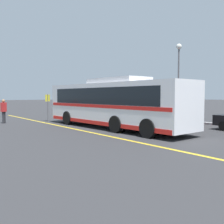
% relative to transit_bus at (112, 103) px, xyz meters
% --- Properties ---
extents(ground_plane, '(220.00, 220.00, 0.00)m').
position_rel_transit_bus_xyz_m(ground_plane, '(-0.08, 0.37, -1.68)').
color(ground_plane, '#2D2D30').
extents(lane_strip_0, '(31.86, 0.20, 0.01)m').
position_rel_transit_bus_xyz_m(lane_strip_0, '(-0.01, -2.20, -1.68)').
color(lane_strip_0, gold).
rests_on(lane_strip_0, ground_plane).
extents(curb_strip, '(39.86, 0.36, 0.15)m').
position_rel_transit_bus_xyz_m(curb_strip, '(-0.01, 7.05, -1.61)').
color(curb_strip, '#99999E').
rests_on(curb_strip, ground_plane).
extents(transit_bus, '(12.27, 3.12, 3.27)m').
position_rel_transit_bus_xyz_m(transit_bus, '(0.00, 0.00, 0.00)').
color(transit_bus, white).
rests_on(transit_bus, ground_plane).
extents(parked_car_0, '(4.18, 1.96, 1.25)m').
position_rel_transit_bus_xyz_m(parked_car_0, '(-11.78, 5.21, -1.03)').
color(parked_car_0, olive).
rests_on(parked_car_0, ground_plane).
extents(parked_car_1, '(4.34, 1.88, 1.36)m').
position_rel_transit_bus_xyz_m(parked_car_1, '(-6.67, 5.34, -1.00)').
color(parked_car_1, silver).
rests_on(parked_car_1, ground_plane).
extents(parked_car_2, '(4.91, 2.17, 1.61)m').
position_rel_transit_bus_xyz_m(parked_car_2, '(0.15, 5.46, -0.89)').
color(parked_car_2, maroon).
rests_on(parked_car_2, ground_plane).
extents(pedestrian_0, '(0.40, 0.47, 1.86)m').
position_rel_transit_bus_xyz_m(pedestrian_0, '(-7.47, -4.88, -0.61)').
color(pedestrian_0, '#2D2D33').
rests_on(pedestrian_0, ground_plane).
extents(bus_stop_sign, '(0.07, 0.40, 2.28)m').
position_rel_transit_bus_xyz_m(bus_stop_sign, '(-6.81, -1.56, -0.24)').
color(bus_stop_sign, '#59595E').
rests_on(bus_stop_sign, ground_plane).
extents(street_lamp, '(0.47, 0.47, 6.64)m').
position_rel_transit_bus_xyz_m(street_lamp, '(-1.13, 8.15, 2.94)').
color(street_lamp, '#59595E').
rests_on(street_lamp, ground_plane).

